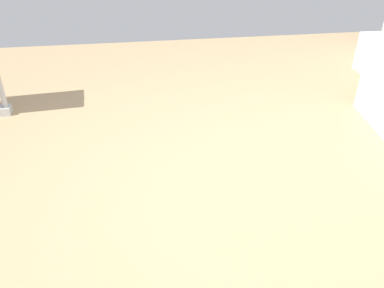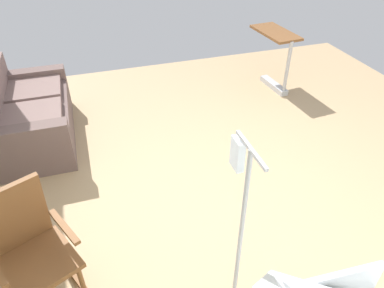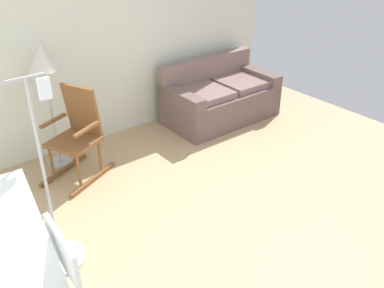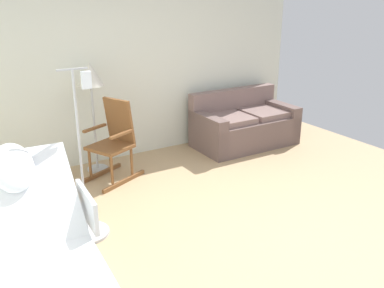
{
  "view_description": "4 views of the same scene",
  "coord_description": "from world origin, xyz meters",
  "views": [
    {
      "loc": [
        0.44,
        2.25,
        1.9
      ],
      "look_at": [
        0.19,
        0.4,
        0.7
      ],
      "focal_mm": 38.62,
      "sensor_mm": 36.0,
      "label": 1
    },
    {
      "loc": [
        -2.41,
        1.3,
        2.57
      ],
      "look_at": [
        0.15,
        0.48,
        0.61
      ],
      "focal_mm": 33.66,
      "sensor_mm": 36.0,
      "label": 2
    },
    {
      "loc": [
        -2.2,
        -2.21,
        2.7
      ],
      "look_at": [
        -0.07,
        0.47,
        0.82
      ],
      "focal_mm": 40.09,
      "sensor_mm": 36.0,
      "label": 3
    },
    {
      "loc": [
        -2.41,
        -3.06,
        2.33
      ],
      "look_at": [
        -0.24,
        0.49,
        0.83
      ],
      "focal_mm": 39.82,
      "sensor_mm": 36.0,
      "label": 4
    }
  ],
  "objects": [
    {
      "name": "rocking_chair",
      "position": [
        -0.58,
        1.88,
        0.5
      ],
      "size": [
        0.89,
        0.75,
        1.05
      ],
      "color": "brown",
      "rests_on": "ground"
    },
    {
      "name": "hospital_bed",
      "position": [
        -2.03,
        -0.18,
        0.32
      ],
      "size": [
        1.09,
        2.11,
        1.17
      ],
      "color": "silver",
      "rests_on": "ground"
    },
    {
      "name": "couch",
      "position": [
        1.66,
        2.03,
        0.31
      ],
      "size": [
        1.6,
        0.86,
        0.85
      ],
      "color": "#68534F",
      "rests_on": "ground"
    },
    {
      "name": "iv_pole",
      "position": [
        -1.35,
        0.71,
        0.25
      ],
      "size": [
        0.44,
        0.44,
        1.69
      ],
      "color": "#B2B5BA",
      "rests_on": "ground"
    },
    {
      "name": "floor_lamp",
      "position": [
        -0.7,
        2.25,
        1.23
      ],
      "size": [
        0.34,
        0.34,
        1.48
      ],
      "color": "#B2B5BA",
      "rests_on": "ground"
    },
    {
      "name": "ground_plane",
      "position": [
        0.0,
        0.0,
        0.0
      ],
      "size": [
        6.79,
        6.79,
        0.0
      ],
      "primitive_type": "plane",
      "color": "tan"
    },
    {
      "name": "back_wall",
      "position": [
        0.0,
        2.6,
        1.35
      ],
      "size": [
        5.63,
        0.1,
        2.7
      ],
      "primitive_type": "cube",
      "color": "silver",
      "rests_on": "ground"
    }
  ]
}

